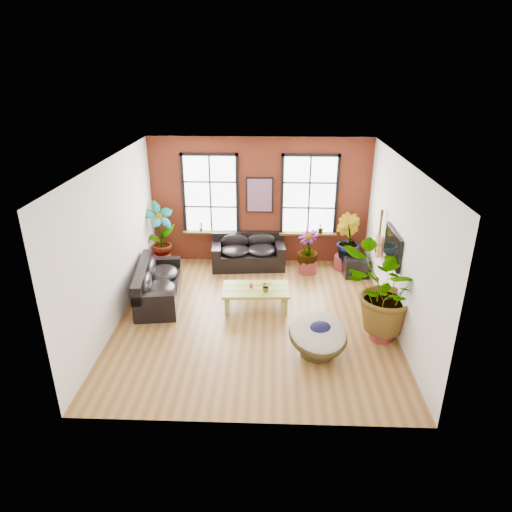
{
  "coord_description": "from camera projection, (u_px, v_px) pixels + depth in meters",
  "views": [
    {
      "loc": [
        0.36,
        -8.87,
        5.31
      ],
      "look_at": [
        0.0,
        0.6,
        1.25
      ],
      "focal_mm": 32.0,
      "sensor_mm": 36.0,
      "label": 1
    }
  ],
  "objects": [
    {
      "name": "pot_mid",
      "position": [
        308.0,
        266.0,
        12.37
      ],
      "size": [
        0.57,
        0.57,
        0.36
      ],
      "rotation": [
        0.0,
        0.0,
        -0.18
      ],
      "color": "maroon",
      "rests_on": "ground"
    },
    {
      "name": "pot_back_left",
      "position": [
        162.0,
        260.0,
        12.74
      ],
      "size": [
        0.56,
        0.56,
        0.38
      ],
      "rotation": [
        0.0,
        0.0,
        -0.07
      ],
      "color": "maroon",
      "rests_on": "ground"
    },
    {
      "name": "papasan_chair",
      "position": [
        318.0,
        335.0,
        8.81
      ],
      "size": [
        1.43,
        1.43,
        0.86
      ],
      "rotation": [
        0.0,
        0.0,
        0.29
      ],
      "color": "#3C3015",
      "rests_on": "ground"
    },
    {
      "name": "poster",
      "position": [
        260.0,
        195.0,
        12.41
      ],
      "size": [
        0.74,
        0.06,
        0.98
      ],
      "color": "black",
      "rests_on": "room"
    },
    {
      "name": "media_box",
      "position": [
        356.0,
        267.0,
        12.16
      ],
      "size": [
        0.67,
        0.57,
        0.53
      ],
      "rotation": [
        0.0,
        0.0,
        0.07
      ],
      "color": "black",
      "rests_on": "ground"
    },
    {
      "name": "floor_plant_back_right",
      "position": [
        347.0,
        240.0,
        12.32
      ],
      "size": [
        0.9,
        0.97,
        1.4
      ],
      "primitive_type": "imported",
      "rotation": [
        0.0,
        0.0,
        2.04
      ],
      "color": "#2A4D14",
      "rests_on": "ground"
    },
    {
      "name": "tv_wall_unit",
      "position": [
        388.0,
        246.0,
        10.09
      ],
      "size": [
        0.13,
        1.86,
        1.2
      ],
      "color": "black",
      "rests_on": "room"
    },
    {
      "name": "pot_back_right",
      "position": [
        344.0,
        262.0,
        12.6
      ],
      "size": [
        0.55,
        0.55,
        0.38
      ],
      "rotation": [
        0.0,
        0.0,
        0.04
      ],
      "color": "maroon",
      "rests_on": "ground"
    },
    {
      "name": "floor_plant_back_left",
      "position": [
        160.0,
        233.0,
        12.42
      ],
      "size": [
        1.08,
        1.04,
        1.71
      ],
      "primitive_type": "imported",
      "rotation": [
        0.0,
        0.0,
        0.68
      ],
      "color": "#2A4D14",
      "rests_on": "ground"
    },
    {
      "name": "pot_right_wall",
      "position": [
        382.0,
        331.0,
        9.42
      ],
      "size": [
        0.62,
        0.62,
        0.36
      ],
      "rotation": [
        0.0,
        0.0,
        -0.36
      ],
      "color": "maroon",
      "rests_on": "ground"
    },
    {
      "name": "floor_plant_right_wall",
      "position": [
        385.0,
        292.0,
        9.07
      ],
      "size": [
        2.17,
        2.1,
        1.83
      ],
      "primitive_type": "imported",
      "rotation": [
        0.0,
        0.0,
        3.72
      ],
      "color": "#2A4D14",
      "rests_on": "ground"
    },
    {
      "name": "table_plant",
      "position": [
        266.0,
        286.0,
        10.32
      ],
      "size": [
        0.28,
        0.26,
        0.25
      ],
      "primitive_type": "imported",
      "rotation": [
        0.0,
        0.0,
        0.34
      ],
      "color": "#2A4D14",
      "rests_on": "coffee_table"
    },
    {
      "name": "sill_plant_right",
      "position": [
        321.0,
        228.0,
        12.66
      ],
      "size": [
        0.19,
        0.19,
        0.27
      ],
      "primitive_type": "imported",
      "rotation": [
        0.0,
        0.0,
        3.49
      ],
      "color": "#2A4D14",
      "rests_on": "room"
    },
    {
      "name": "sill_plant_left",
      "position": [
        201.0,
        227.0,
        12.78
      ],
      "size": [
        0.17,
        0.17,
        0.27
      ],
      "primitive_type": "imported",
      "rotation": [
        0.0,
        0.0,
        0.79
      ],
      "color": "#2A4D14",
      "rests_on": "room"
    },
    {
      "name": "sofa_left",
      "position": [
        156.0,
        285.0,
        10.87
      ],
      "size": [
        1.22,
        2.32,
        0.88
      ],
      "rotation": [
        0.0,
        0.0,
        1.7
      ],
      "color": "black",
      "rests_on": "ground"
    },
    {
      "name": "room",
      "position": [
        255.0,
        243.0,
        9.7
      ],
      "size": [
        6.04,
        6.54,
        3.54
      ],
      "color": "brown",
      "rests_on": "ground"
    },
    {
      "name": "sofa_back",
      "position": [
        248.0,
        252.0,
        12.69
      ],
      "size": [
        2.06,
        1.14,
        0.91
      ],
      "rotation": [
        0.0,
        0.0,
        0.09
      ],
      "color": "black",
      "rests_on": "ground"
    },
    {
      "name": "floor_plant_mid",
      "position": [
        308.0,
        250.0,
        12.19
      ],
      "size": [
        0.84,
        0.84,
        1.06
      ],
      "primitive_type": "imported",
      "rotation": [
        0.0,
        0.0,
        5.51
      ],
      "color": "#2A4D14",
      "rests_on": "ground"
    },
    {
      "name": "coffee_table",
      "position": [
        256.0,
        290.0,
        10.53
      ],
      "size": [
        1.56,
        0.94,
        0.59
      ],
      "rotation": [
        0.0,
        0.0,
        0.05
      ],
      "color": "olive",
      "rests_on": "ground"
    }
  ]
}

